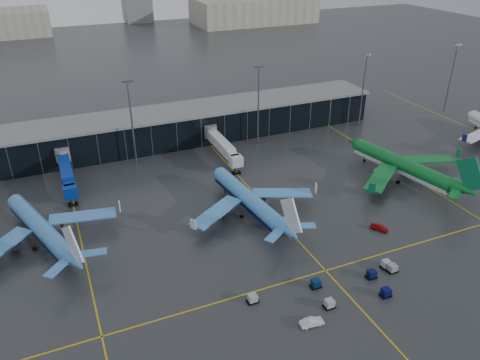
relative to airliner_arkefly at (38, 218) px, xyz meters
name	(u,v)px	position (x,y,z in m)	size (l,w,h in m)	color
ground	(251,242)	(42.78, -18.72, -6.19)	(600.00, 600.00, 0.00)	#282B2D
terminal_pier	(173,126)	(42.78, 43.28, -0.77)	(142.00, 17.00, 10.70)	black
jet_bridges	(66,172)	(7.78, 24.27, -1.63)	(94.00, 27.50, 7.20)	#595B60
flood_masts	(198,111)	(47.78, 31.28, 7.62)	(203.00, 0.50, 25.50)	#595B60
distant_hangars	(160,14)	(92.72, 251.36, 2.60)	(260.00, 71.00, 22.00)	#B2AD99
taxi_lines	(270,210)	(52.78, -8.11, -6.18)	(220.00, 120.00, 0.02)	gold
airliner_arkefly	(38,218)	(0.00, 0.00, 0.00)	(35.36, 40.27, 12.37)	#3F82CF
airliner_klm_near	(248,190)	(47.35, -6.37, -0.01)	(35.29, 40.20, 12.35)	#4390DE
airliner_aer_lingus	(402,156)	(94.05, -6.73, 0.51)	(38.26, 43.57, 13.39)	#0D6D28
baggage_carts	(349,283)	(54.30, -39.62, -5.43)	(32.14, 10.01, 1.70)	black
mobile_airstair	(288,230)	(52.22, -18.55, -5.42)	(3.01, 3.69, 3.45)	silver
service_van_red	(379,227)	(72.30, -25.94, -5.48)	(1.66, 4.13, 1.41)	#A90D10
service_van_white	(312,322)	(42.34, -45.62, -5.47)	(1.52, 4.35, 1.43)	silver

